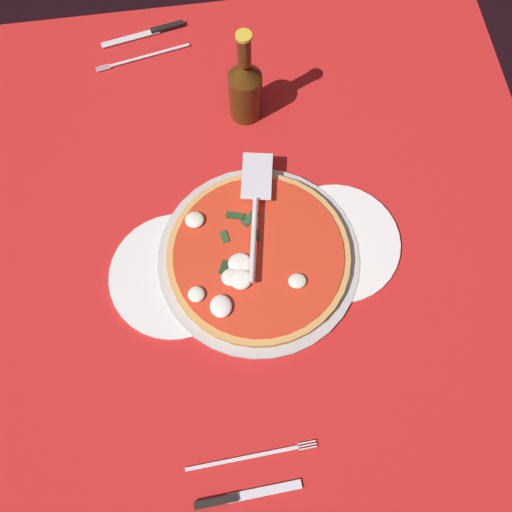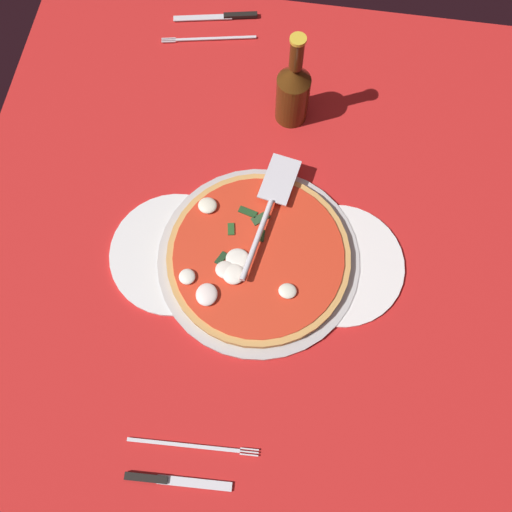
% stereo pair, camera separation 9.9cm
% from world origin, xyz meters
% --- Properties ---
extents(ground_plane, '(1.13, 1.13, 0.01)m').
position_xyz_m(ground_plane, '(0.00, 0.00, -0.00)').
color(ground_plane, red).
extents(checker_pattern, '(1.13, 1.13, 0.00)m').
position_xyz_m(checker_pattern, '(0.00, -0.00, 0.00)').
color(checker_pattern, white).
rests_on(checker_pattern, ground_plane).
extents(pizza_pan, '(0.37, 0.37, 0.01)m').
position_xyz_m(pizza_pan, '(0.00, 0.05, 0.01)').
color(pizza_pan, '#B7B6B5').
rests_on(pizza_pan, ground_plane).
extents(dinner_plate_left, '(0.23, 0.23, 0.01)m').
position_xyz_m(dinner_plate_left, '(-0.15, 0.04, 0.01)').
color(dinner_plate_left, white).
rests_on(dinner_plate_left, ground_plane).
extents(dinner_plate_right, '(0.24, 0.24, 0.01)m').
position_xyz_m(dinner_plate_right, '(0.15, 0.06, 0.01)').
color(dinner_plate_right, white).
rests_on(dinner_plate_right, ground_plane).
extents(pizza, '(0.33, 0.33, 0.03)m').
position_xyz_m(pizza, '(0.01, 0.05, 0.02)').
color(pizza, tan).
rests_on(pizza, pizza_pan).
extents(pizza_server, '(0.08, 0.26, 0.01)m').
position_xyz_m(pizza_server, '(-0.01, -0.03, 0.05)').
color(pizza_server, silver).
rests_on(pizza_server, pizza).
extents(place_setting_near, '(0.21, 0.16, 0.01)m').
position_xyz_m(place_setting_near, '(0.17, -0.46, 0.00)').
color(place_setting_near, white).
rests_on(place_setting_near, ground_plane).
extents(place_setting_far, '(0.23, 0.13, 0.01)m').
position_xyz_m(place_setting_far, '(0.07, 0.41, 0.00)').
color(place_setting_far, white).
rests_on(place_setting_far, ground_plane).
extents(beer_bottle, '(0.06, 0.06, 0.22)m').
position_xyz_m(beer_bottle, '(-0.02, -0.27, 0.08)').
color(beer_bottle, '#4C2A0D').
rests_on(beer_bottle, ground_plane).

